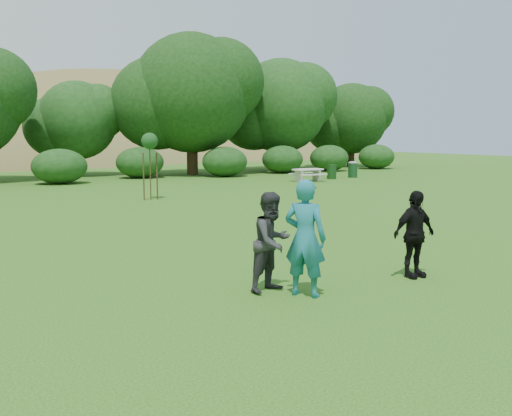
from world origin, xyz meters
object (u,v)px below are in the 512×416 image
(player_black, at_px, (414,234))
(trash_can_lidded, at_px, (353,169))
(player_teal, at_px, (305,238))
(trash_can_near, at_px, (332,172))
(player_grey, at_px, (272,242))
(picnic_table, at_px, (308,173))
(sapling, at_px, (150,143))

(player_black, distance_m, trash_can_lidded, 26.13)
(player_teal, relative_size, trash_can_near, 2.26)
(player_grey, xyz_separation_m, player_black, (2.90, -0.61, -0.04))
(player_teal, height_order, picnic_table, player_teal)
(trash_can_near, relative_size, sapling, 0.32)
(trash_can_near, bearing_deg, player_teal, -129.75)
(player_teal, relative_size, player_grey, 1.14)
(trash_can_near, height_order, sapling, sapling)
(player_black, xyz_separation_m, sapling, (0.41, 15.30, 1.56))
(player_grey, xyz_separation_m, trash_can_near, (17.16, 19.70, -0.44))
(trash_can_near, xyz_separation_m, picnic_table, (-2.46, -0.83, 0.07))
(picnic_table, bearing_deg, trash_can_near, 18.67)
(trash_can_lidded, bearing_deg, player_teal, -132.50)
(trash_can_near, height_order, picnic_table, trash_can_near)
(trash_can_near, bearing_deg, player_grey, -131.06)
(picnic_table, bearing_deg, player_teal, -126.52)
(player_teal, bearing_deg, player_grey, -4.72)
(sapling, bearing_deg, player_teal, -101.13)
(player_black, distance_m, trash_can_near, 24.82)
(player_black, relative_size, trash_can_near, 1.90)
(player_black, relative_size, picnic_table, 0.95)
(player_black, height_order, picnic_table, player_black)
(sapling, bearing_deg, trash_can_near, 19.90)
(player_teal, relative_size, trash_can_lidded, 1.94)
(player_grey, distance_m, sapling, 15.14)
(trash_can_near, bearing_deg, sapling, -160.10)
(player_black, relative_size, sapling, 0.60)
(player_black, distance_m, sapling, 15.38)
(sapling, xyz_separation_m, trash_can_lidded, (15.76, 5.22, -1.88))
(player_black, bearing_deg, player_teal, -179.39)
(player_grey, bearing_deg, sapling, 60.93)
(player_grey, relative_size, sapling, 0.62)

